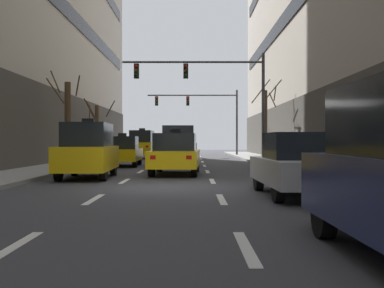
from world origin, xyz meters
TOP-DOWN VIEW (x-y plane):
  - ground_plane at (0.00, 0.00)m, footprint 120.00×120.00m
  - sidewalk_right at (5.89, 0.00)m, footprint 2.74×80.00m
  - lane_stripe_l1_s2 at (-1.51, -8.00)m, footprint 0.16×2.00m
  - lane_stripe_l1_s3 at (-1.51, -3.00)m, footprint 0.16×2.00m
  - lane_stripe_l1_s4 at (-1.51, 2.00)m, footprint 0.16×2.00m
  - lane_stripe_l1_s5 at (-1.51, 7.00)m, footprint 0.16×2.00m
  - lane_stripe_l1_s6 at (-1.51, 12.00)m, footprint 0.16×2.00m
  - lane_stripe_l1_s7 at (-1.51, 17.00)m, footprint 0.16×2.00m
  - lane_stripe_l1_s8 at (-1.51, 22.00)m, footprint 0.16×2.00m
  - lane_stripe_l1_s9 at (-1.51, 27.00)m, footprint 0.16×2.00m
  - lane_stripe_l1_s10 at (-1.51, 32.00)m, footprint 0.16×2.00m
  - lane_stripe_l2_s2 at (1.51, -8.00)m, footprint 0.16×2.00m
  - lane_stripe_l2_s3 at (1.51, -3.00)m, footprint 0.16×2.00m
  - lane_stripe_l2_s4 at (1.51, 2.00)m, footprint 0.16×2.00m
  - lane_stripe_l2_s5 at (1.51, 7.00)m, footprint 0.16×2.00m
  - lane_stripe_l2_s6 at (1.51, 12.00)m, footprint 0.16×2.00m
  - lane_stripe_l2_s7 at (1.51, 17.00)m, footprint 0.16×2.00m
  - lane_stripe_l2_s8 at (1.51, 22.00)m, footprint 0.16×2.00m
  - lane_stripe_l2_s9 at (1.51, 27.00)m, footprint 0.16×2.00m
  - lane_stripe_l2_s10 at (1.51, 32.00)m, footprint 0.16×2.00m
  - taxi_driving_0 at (-3.16, 23.12)m, footprint 2.03×4.61m
  - taxi_driving_1 at (-2.99, 11.59)m, footprint 1.91×4.38m
  - car_driving_2 at (0.07, 24.52)m, footprint 2.15×4.74m
  - taxi_driving_3 at (0.13, 5.18)m, footprint 2.07×4.57m
  - taxi_driving_4 at (-3.04, 3.28)m, footprint 1.90×4.27m
  - car_driving_5 at (0.01, 12.15)m, footprint 2.09×4.65m
  - taxi_driving_6 at (-0.11, 19.10)m, footprint 1.95×4.29m
  - car_parked_1 at (3.47, -2.34)m, footprint 1.88×4.27m
  - traffic_signal_0 at (2.08, 12.91)m, footprint 8.20×0.35m
  - traffic_signal_1 at (1.99, 28.72)m, footprint 8.25×0.35m
  - street_tree_0 at (5.65, 16.53)m, footprint 1.94×1.77m
  - street_tree_2 at (-5.63, 10.10)m, footprint 1.82×1.82m
  - street_tree_3 at (-5.61, 17.54)m, footprint 2.17×2.17m

SIDE VIEW (x-z plane):
  - ground_plane at x=0.00m, z-range 0.00..0.00m
  - lane_stripe_l1_s2 at x=-1.51m, z-range 0.00..0.01m
  - lane_stripe_l1_s3 at x=-1.51m, z-range 0.00..0.01m
  - lane_stripe_l1_s4 at x=-1.51m, z-range 0.00..0.01m
  - lane_stripe_l1_s5 at x=-1.51m, z-range 0.00..0.01m
  - lane_stripe_l1_s6 at x=-1.51m, z-range 0.00..0.01m
  - lane_stripe_l1_s7 at x=-1.51m, z-range 0.00..0.01m
  - lane_stripe_l1_s8 at x=-1.51m, z-range 0.00..0.01m
  - lane_stripe_l1_s9 at x=-1.51m, z-range 0.00..0.01m
  - lane_stripe_l1_s10 at x=-1.51m, z-range 0.00..0.01m
  - lane_stripe_l2_s2 at x=1.51m, z-range 0.00..0.01m
  - lane_stripe_l2_s3 at x=1.51m, z-range 0.00..0.01m
  - lane_stripe_l2_s4 at x=1.51m, z-range 0.00..0.01m
  - lane_stripe_l2_s5 at x=1.51m, z-range 0.00..0.01m
  - lane_stripe_l2_s6 at x=1.51m, z-range 0.00..0.01m
  - lane_stripe_l2_s7 at x=1.51m, z-range 0.00..0.01m
  - lane_stripe_l2_s8 at x=1.51m, z-range 0.00..0.01m
  - lane_stripe_l2_s9 at x=1.51m, z-range 0.00..0.01m
  - lane_stripe_l2_s10 at x=1.51m, z-range 0.00..0.01m
  - sidewalk_right at x=5.89m, z-range 0.00..0.14m
  - car_parked_1 at x=3.47m, z-range -0.01..1.57m
  - taxi_driving_1 at x=-2.99m, z-range -0.10..1.71m
  - taxi_driving_3 at x=0.13m, z-range -0.10..1.77m
  - car_driving_2 at x=0.07m, z-range -0.01..1.73m
  - taxi_driving_4 at x=-3.04m, z-range -0.09..2.12m
  - taxi_driving_6 at x=-0.11m, z-range -0.09..2.12m
  - taxi_driving_0 at x=-3.16m, z-range -0.10..2.30m
  - car_driving_5 at x=0.01m, z-range -0.01..2.21m
  - street_tree_3 at x=-5.61m, z-range 0.08..4.20m
  - street_tree_2 at x=-5.63m, z-range -0.06..4.84m
  - street_tree_0 at x=5.65m, z-range -0.03..5.35m
  - traffic_signal_1 at x=1.99m, z-range 1.40..7.30m
  - traffic_signal_0 at x=2.08m, z-range 1.46..7.75m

